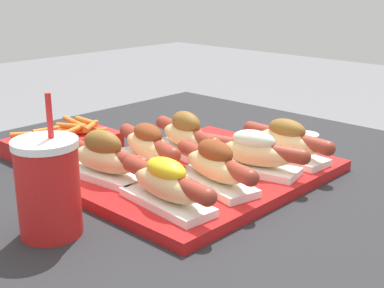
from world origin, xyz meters
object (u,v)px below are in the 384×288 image
object	(u,v)px
hot_dog_3	(286,141)
drink_cup	(48,187)
hot_dog_1	(215,165)
hot_dog_5	(148,146)
hot_dog_0	(166,184)
serving_tray	(200,173)
hot_dog_6	(186,135)
fries_basket	(63,143)
hot_dog_2	(253,152)
sauce_bowl	(305,139)
hot_dog_4	(104,157)

from	to	relation	value
hot_dog_3	drink_cup	xyz separation A→B (m)	(-0.44, 0.08, 0.02)
hot_dog_1	hot_dog_3	world-z (taller)	same
hot_dog_5	hot_dog_0	bearing A→B (deg)	-124.08
serving_tray	hot_dog_5	distance (m)	0.10
hot_dog_6	drink_cup	size ratio (longest dim) A/B	1.01
drink_cup	hot_dog_5	bearing A→B (deg)	17.31
hot_dog_1	hot_dog_3	bearing A→B (deg)	-2.50
fries_basket	hot_dog_3	bearing A→B (deg)	-58.63
hot_dog_2	sauce_bowl	distance (m)	0.25
hot_dog_6	fries_basket	world-z (taller)	hot_dog_6
sauce_bowl	fries_basket	world-z (taller)	fries_basket
hot_dog_1	serving_tray	bearing A→B (deg)	58.32
hot_dog_6	drink_cup	distance (m)	0.35
fries_basket	hot_dog_4	bearing A→B (deg)	-105.84
hot_dog_1	drink_cup	bearing A→B (deg)	163.16
hot_dog_4	fries_basket	world-z (taller)	hot_dog_4
hot_dog_6	sauce_bowl	world-z (taller)	hot_dog_6
hot_dog_2	hot_dog_1	bearing A→B (deg)	177.52
serving_tray	hot_dog_5	size ratio (longest dim) A/B	2.23
hot_dog_3	fries_basket	size ratio (longest dim) A/B	0.99
hot_dog_0	hot_dog_6	distance (m)	0.24
hot_dog_2	hot_dog_4	world-z (taller)	hot_dog_4
serving_tray	sauce_bowl	size ratio (longest dim) A/B	7.78
hot_dog_2	hot_dog_6	size ratio (longest dim) A/B	1.01
hot_dog_2	hot_dog_5	world-z (taller)	same
hot_dog_6	fries_basket	size ratio (longest dim) A/B	0.97
hot_dog_3	serving_tray	bearing A→B (deg)	150.98
hot_dog_0	hot_dog_5	distance (m)	0.19
hot_dog_1	drink_cup	world-z (taller)	drink_cup
serving_tray	hot_dog_4	bearing A→B (deg)	149.41
serving_tray	hot_dog_3	distance (m)	0.17
hot_dog_1	drink_cup	size ratio (longest dim) A/B	1.01
hot_dog_5	serving_tray	bearing A→B (deg)	-60.56
hot_dog_4	fries_basket	size ratio (longest dim) A/B	0.99
serving_tray	sauce_bowl	xyz separation A→B (m)	(0.29, -0.03, 0.00)
serving_tray	hot_dog_2	world-z (taller)	hot_dog_2
hot_dog_0	hot_dog_1	size ratio (longest dim) A/B	1.02
hot_dog_2	drink_cup	xyz separation A→B (m)	(-0.35, 0.08, 0.02)
drink_cup	fries_basket	bearing A→B (deg)	53.73
hot_dog_3	hot_dog_4	bearing A→B (deg)	150.19
sauce_bowl	drink_cup	size ratio (longest dim) A/B	0.29
hot_dog_0	hot_dog_2	world-z (taller)	hot_dog_2
hot_dog_4	hot_dog_6	xyz separation A→B (m)	(0.19, -0.01, -0.00)
hot_dog_2	drink_cup	world-z (taller)	drink_cup
hot_dog_6	fries_basket	xyz separation A→B (m)	(-0.13, 0.22, -0.03)
hot_dog_3	hot_dog_4	distance (m)	0.33
serving_tray	hot_dog_5	xyz separation A→B (m)	(-0.05, 0.08, 0.04)
hot_dog_4	drink_cup	distance (m)	0.17
hot_dog_3	sauce_bowl	world-z (taller)	hot_dog_3
hot_dog_1	hot_dog_2	size ratio (longest dim) A/B	1.00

